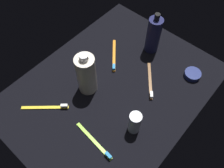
{
  "coord_description": "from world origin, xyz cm",
  "views": [
    {
      "loc": [
        38.07,
        33.44,
        79.99
      ],
      "look_at": [
        0.0,
        0.0,
        3.0
      ],
      "focal_mm": 37.71,
      "sensor_mm": 36.0,
      "label": 1
    }
  ],
  "objects_px": {
    "toothbrush_orange": "(114,57)",
    "toothbrush_lime": "(96,143)",
    "toothbrush_brown": "(150,82)",
    "toothbrush_yellow": "(48,107)",
    "cream_tin_left": "(192,74)",
    "bodywash_bottle": "(86,74)",
    "deodorant_stick": "(135,123)",
    "lotion_bottle": "(153,35)"
  },
  "relations": [
    {
      "from": "lotion_bottle",
      "to": "deodorant_stick",
      "type": "xyz_separation_m",
      "value": [
        0.35,
        0.18,
        -0.04
      ]
    },
    {
      "from": "bodywash_bottle",
      "to": "deodorant_stick",
      "type": "bearing_deg",
      "value": 85.81
    },
    {
      "from": "lotion_bottle",
      "to": "toothbrush_yellow",
      "type": "xyz_separation_m",
      "value": [
        0.5,
        -0.12,
        -0.08
      ]
    },
    {
      "from": "lotion_bottle",
      "to": "toothbrush_brown",
      "type": "height_order",
      "value": "lotion_bottle"
    },
    {
      "from": "toothbrush_yellow",
      "to": "cream_tin_left",
      "type": "height_order",
      "value": "same"
    },
    {
      "from": "toothbrush_brown",
      "to": "toothbrush_yellow",
      "type": "bearing_deg",
      "value": -32.88
    },
    {
      "from": "bodywash_bottle",
      "to": "toothbrush_brown",
      "type": "distance_m",
      "value": 0.27
    },
    {
      "from": "toothbrush_yellow",
      "to": "toothbrush_brown",
      "type": "distance_m",
      "value": 0.42
    },
    {
      "from": "toothbrush_orange",
      "to": "toothbrush_yellow",
      "type": "height_order",
      "value": "same"
    },
    {
      "from": "bodywash_bottle",
      "to": "toothbrush_yellow",
      "type": "xyz_separation_m",
      "value": [
        0.17,
        -0.05,
        -0.09
      ]
    },
    {
      "from": "toothbrush_yellow",
      "to": "toothbrush_lime",
      "type": "bearing_deg",
      "value": 94.78
    },
    {
      "from": "lotion_bottle",
      "to": "toothbrush_brown",
      "type": "distance_m",
      "value": 0.2
    },
    {
      "from": "deodorant_stick",
      "to": "toothbrush_yellow",
      "type": "bearing_deg",
      "value": -63.4
    },
    {
      "from": "bodywash_bottle",
      "to": "toothbrush_lime",
      "type": "height_order",
      "value": "bodywash_bottle"
    },
    {
      "from": "toothbrush_lime",
      "to": "toothbrush_orange",
      "type": "bearing_deg",
      "value": -148.18
    },
    {
      "from": "deodorant_stick",
      "to": "toothbrush_yellow",
      "type": "xyz_separation_m",
      "value": [
        0.15,
        -0.3,
        -0.04
      ]
    },
    {
      "from": "bodywash_bottle",
      "to": "cream_tin_left",
      "type": "relative_size",
      "value": 2.96
    },
    {
      "from": "toothbrush_orange",
      "to": "toothbrush_brown",
      "type": "xyz_separation_m",
      "value": [
        0.0,
        0.2,
        0.0
      ]
    },
    {
      "from": "toothbrush_lime",
      "to": "toothbrush_brown",
      "type": "bearing_deg",
      "value": -178.61
    },
    {
      "from": "toothbrush_yellow",
      "to": "toothbrush_brown",
      "type": "xyz_separation_m",
      "value": [
        -0.35,
        0.23,
        0.0
      ]
    },
    {
      "from": "toothbrush_yellow",
      "to": "cream_tin_left",
      "type": "relative_size",
      "value": 2.09
    },
    {
      "from": "deodorant_stick",
      "to": "toothbrush_lime",
      "type": "relative_size",
      "value": 0.56
    },
    {
      "from": "deodorant_stick",
      "to": "cream_tin_left",
      "type": "height_order",
      "value": "deodorant_stick"
    },
    {
      "from": "toothbrush_yellow",
      "to": "cream_tin_left",
      "type": "xyz_separation_m",
      "value": [
        -0.49,
        0.33,
        0.0
      ]
    },
    {
      "from": "toothbrush_yellow",
      "to": "toothbrush_brown",
      "type": "bearing_deg",
      "value": 147.12
    },
    {
      "from": "bodywash_bottle",
      "to": "toothbrush_yellow",
      "type": "relative_size",
      "value": 1.42
    },
    {
      "from": "lotion_bottle",
      "to": "bodywash_bottle",
      "type": "height_order",
      "value": "bodywash_bottle"
    },
    {
      "from": "toothbrush_yellow",
      "to": "toothbrush_lime",
      "type": "distance_m",
      "value": 0.23
    },
    {
      "from": "toothbrush_yellow",
      "to": "lotion_bottle",
      "type": "bearing_deg",
      "value": 166.91
    },
    {
      "from": "cream_tin_left",
      "to": "deodorant_stick",
      "type": "bearing_deg",
      "value": -6.12
    },
    {
      "from": "toothbrush_orange",
      "to": "cream_tin_left",
      "type": "height_order",
      "value": "same"
    },
    {
      "from": "bodywash_bottle",
      "to": "toothbrush_orange",
      "type": "distance_m",
      "value": 0.21
    },
    {
      "from": "bodywash_bottle",
      "to": "toothbrush_orange",
      "type": "height_order",
      "value": "bodywash_bottle"
    },
    {
      "from": "lotion_bottle",
      "to": "bodywash_bottle",
      "type": "distance_m",
      "value": 0.34
    },
    {
      "from": "bodywash_bottle",
      "to": "cream_tin_left",
      "type": "bearing_deg",
      "value": 138.95
    },
    {
      "from": "deodorant_stick",
      "to": "toothbrush_yellow",
      "type": "relative_size",
      "value": 0.72
    },
    {
      "from": "toothbrush_orange",
      "to": "cream_tin_left",
      "type": "xyz_separation_m",
      "value": [
        -0.14,
        0.31,
        0.0
      ]
    },
    {
      "from": "deodorant_stick",
      "to": "toothbrush_orange",
      "type": "relative_size",
      "value": 0.7
    },
    {
      "from": "bodywash_bottle",
      "to": "deodorant_stick",
      "type": "relative_size",
      "value": 1.97
    },
    {
      "from": "toothbrush_orange",
      "to": "toothbrush_lime",
      "type": "bearing_deg",
      "value": 31.82
    },
    {
      "from": "lotion_bottle",
      "to": "toothbrush_orange",
      "type": "bearing_deg",
      "value": -31.41
    },
    {
      "from": "bodywash_bottle",
      "to": "toothbrush_orange",
      "type": "bearing_deg",
      "value": -172.33
    }
  ]
}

